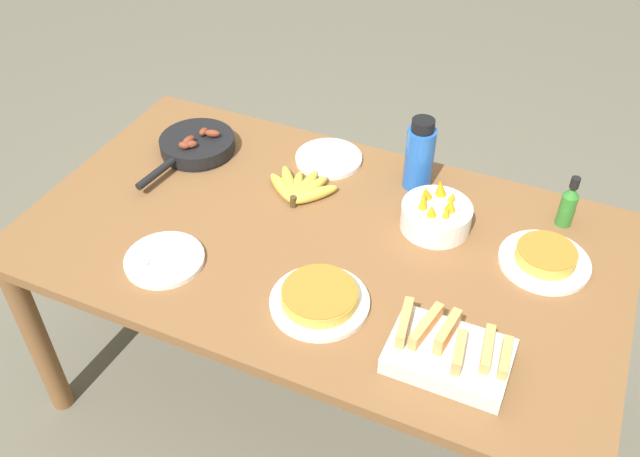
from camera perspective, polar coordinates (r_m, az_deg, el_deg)
name	(u,v)px	position (r m, az deg, el deg)	size (l,w,h in m)	color
ground_plane	(320,386)	(2.47, 0.00, -13.16)	(14.00, 14.00, 0.00)	#666051
dining_table	(320,258)	(1.99, 0.00, -2.50)	(1.70, 0.96, 0.72)	brown
banana_bunch	(299,188)	(2.07, -1.79, 3.39)	(0.24, 0.19, 0.04)	gold
melon_tray	(449,352)	(1.63, 10.79, -10.21)	(0.28, 0.19, 0.10)	silver
skillet	(196,145)	(2.28, -10.36, 6.93)	(0.25, 0.41, 0.08)	black
frittata_plate_center	(545,258)	(1.93, 18.43, -2.39)	(0.25, 0.25, 0.05)	white
frittata_plate_side	(320,298)	(1.73, -0.04, -5.90)	(0.26, 0.26, 0.05)	white
empty_plate_near_front	(164,260)	(1.89, -12.97, -2.58)	(0.22, 0.22, 0.02)	white
empty_plate_far_left	(329,158)	(2.21, 0.74, 5.92)	(0.22, 0.22, 0.02)	white
fruit_bowl_mango	(436,215)	(1.96, 9.75, 1.14)	(0.20, 0.20, 0.13)	white
water_bottle	(420,155)	(2.07, 8.39, 6.11)	(0.09, 0.09, 0.24)	blue
hot_sauce_bottle	(568,204)	(2.05, 20.19, 1.93)	(0.05, 0.05, 0.17)	#337F2D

